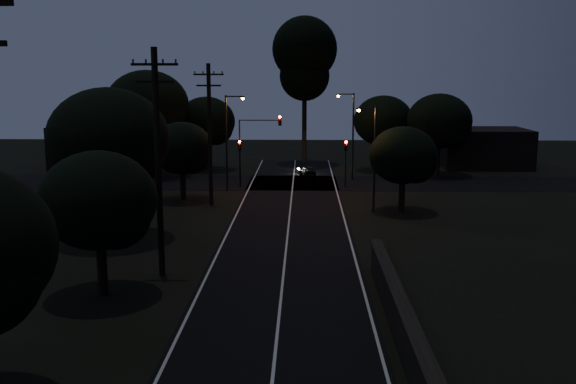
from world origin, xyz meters
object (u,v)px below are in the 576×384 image
object	(u,v)px
signal_mast	(259,137)
streetlight_c	(372,151)
signal_left	(240,154)
streetlight_a	(229,136)
utility_pole_mid	(158,159)
signal_right	(346,155)
streetlight_b	(351,130)
utility_pole_far	(210,132)
tall_pine	(305,58)
car	(307,171)

from	to	relation	value
signal_mast	streetlight_c	size ratio (longest dim) A/B	0.83
signal_left	streetlight_c	size ratio (longest dim) A/B	0.55
signal_mast	streetlight_a	distance (m)	3.13
utility_pole_mid	signal_right	size ratio (longest dim) A/B	2.68
utility_pole_mid	streetlight_c	distance (m)	19.15
streetlight_b	streetlight_c	xyz separation A→B (m)	(0.52, -14.00, -0.29)
utility_pole_far	streetlight_a	distance (m)	6.10
tall_pine	car	bearing A→B (deg)	-87.99
tall_pine	streetlight_a	world-z (taller)	tall_pine
car	streetlight_b	bearing A→B (deg)	144.87
utility_pole_mid	utility_pole_far	xyz separation A→B (m)	(0.00, 17.00, -0.25)
streetlight_a	signal_mast	bearing A→B (deg)	39.77
utility_pole_mid	streetlight_c	xyz separation A→B (m)	(11.83, 15.00, -1.39)
signal_right	car	distance (m)	6.99
utility_pole_far	streetlight_c	distance (m)	12.05
utility_pole_mid	streetlight_a	size ratio (longest dim) A/B	1.38
utility_pole_mid	utility_pole_far	distance (m)	17.00
utility_pole_far	signal_left	bearing A→B (deg)	80.06
signal_left	car	distance (m)	8.56
streetlight_a	car	distance (m)	10.98
streetlight_c	car	bearing A→B (deg)	105.99
signal_right	signal_mast	distance (m)	7.66
signal_left	car	xyz separation A→B (m)	(5.93, 5.73, -2.32)
streetlight_b	car	xyz separation A→B (m)	(-3.98, 1.72, -4.11)
signal_mast	streetlight_c	xyz separation A→B (m)	(8.74, -9.99, 0.01)
car	tall_pine	bearing A→B (deg)	-99.81
utility_pole_far	signal_right	bearing A→B (deg)	37.00
tall_pine	car	xyz separation A→B (m)	(0.33, -9.28, -10.89)
signal_mast	streetlight_b	size ratio (longest dim) A/B	0.78
car	signal_right	bearing A→B (deg)	107.94
signal_right	streetlight_a	bearing A→B (deg)	-168.66
streetlight_b	streetlight_c	size ratio (longest dim) A/B	1.07
streetlight_b	streetlight_c	bearing A→B (deg)	-87.86
signal_mast	streetlight_b	bearing A→B (deg)	25.99
utility_pole_mid	streetlight_c	bearing A→B (deg)	51.74
signal_right	car	size ratio (longest dim) A/B	1.34
car	signal_mast	bearing A→B (deg)	41.66
signal_right	streetlight_a	xyz separation A→B (m)	(-9.91, -1.99, 1.80)
utility_pole_mid	signal_mast	world-z (taller)	utility_pole_mid
streetlight_a	streetlight_c	world-z (taller)	streetlight_a
signal_left	signal_right	size ratio (longest dim) A/B	1.00
utility_pole_far	streetlight_b	size ratio (longest dim) A/B	1.31
signal_mast	streetlight_c	bearing A→B (deg)	-48.81
utility_pole_far	streetlight_c	world-z (taller)	utility_pole_far
utility_pole_far	signal_left	world-z (taller)	utility_pole_far
signal_mast	streetlight_a	xyz separation A→B (m)	(-2.39, -1.99, 0.30)
car	utility_pole_mid	bearing A→B (deg)	64.77
utility_pole_far	signal_right	distance (m)	13.53
tall_pine	streetlight_a	distance (m)	19.36
signal_left	streetlight_a	bearing A→B (deg)	-109.59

